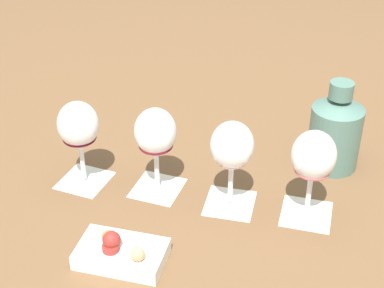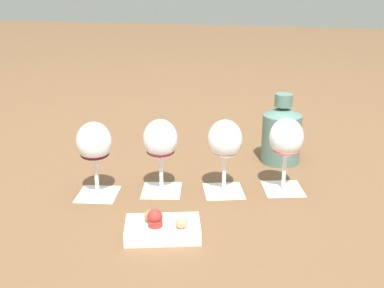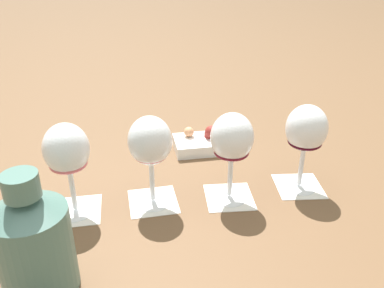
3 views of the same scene
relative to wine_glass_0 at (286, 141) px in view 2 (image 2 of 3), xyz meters
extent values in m
plane|color=brown|center=(0.23, 0.06, -0.13)|extent=(8.00, 8.00, 0.00)
cube|color=silver|center=(0.00, 0.00, -0.13)|extent=(0.12, 0.12, 0.00)
cube|color=silver|center=(0.14, 0.05, -0.13)|extent=(0.12, 0.12, 0.00)
cube|color=silver|center=(0.30, 0.08, -0.13)|extent=(0.11, 0.12, 0.00)
cube|color=silver|center=(0.44, 0.13, -0.13)|extent=(0.11, 0.11, 0.00)
cylinder|color=white|center=(0.00, 0.00, -0.12)|extent=(0.07, 0.07, 0.01)
cylinder|color=white|center=(0.00, 0.00, -0.08)|extent=(0.01, 0.01, 0.09)
ellipsoid|color=white|center=(0.00, 0.00, 0.01)|extent=(0.08, 0.08, 0.10)
ellipsoid|color=#DA606A|center=(0.00, 0.00, -0.02)|extent=(0.07, 0.07, 0.02)
cylinder|color=white|center=(0.14, 0.05, -0.12)|extent=(0.07, 0.07, 0.01)
cylinder|color=white|center=(0.14, 0.05, -0.08)|extent=(0.01, 0.01, 0.09)
ellipsoid|color=white|center=(0.14, 0.05, 0.01)|extent=(0.08, 0.08, 0.10)
ellipsoid|color=#A32E38|center=(0.14, 0.05, -0.02)|extent=(0.07, 0.07, 0.04)
cylinder|color=white|center=(0.30, 0.08, -0.12)|extent=(0.07, 0.07, 0.01)
cylinder|color=white|center=(0.30, 0.08, -0.08)|extent=(0.01, 0.01, 0.09)
ellipsoid|color=white|center=(0.30, 0.08, 0.01)|extent=(0.08, 0.08, 0.10)
ellipsoid|color=maroon|center=(0.30, 0.08, -0.02)|extent=(0.07, 0.07, 0.02)
cylinder|color=white|center=(0.44, 0.13, -0.12)|extent=(0.07, 0.07, 0.01)
cylinder|color=white|center=(0.44, 0.13, -0.08)|extent=(0.01, 0.01, 0.09)
ellipsoid|color=white|center=(0.44, 0.13, 0.01)|extent=(0.08, 0.08, 0.10)
ellipsoid|color=#3D0514|center=(0.44, 0.13, -0.02)|extent=(0.07, 0.07, 0.02)
cylinder|color=#4C7066|center=(0.02, -0.19, -0.06)|extent=(0.11, 0.11, 0.14)
cone|color=#4C7066|center=(0.02, -0.19, 0.02)|extent=(0.11, 0.11, 0.03)
cylinder|color=#4C7066|center=(0.02, -0.19, 0.05)|extent=(0.05, 0.05, 0.03)
cube|color=white|center=(0.23, 0.29, -0.11)|extent=(0.17, 0.13, 0.03)
sphere|color=#B2703D|center=(0.26, 0.28, -0.09)|extent=(0.03, 0.03, 0.03)
cylinder|color=maroon|center=(0.24, 0.30, -0.09)|extent=(0.03, 0.03, 0.01)
sphere|color=tan|center=(0.19, 0.29, -0.09)|extent=(0.02, 0.02, 0.02)
sphere|color=maroon|center=(0.25, 0.29, -0.08)|extent=(0.03, 0.03, 0.03)
camera|label=1|loc=(-0.26, 0.88, 0.60)|focal=55.00mm
camera|label=2|loc=(-0.02, 1.13, 0.39)|focal=45.00mm
camera|label=3|loc=(0.29, -0.62, 0.34)|focal=38.00mm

